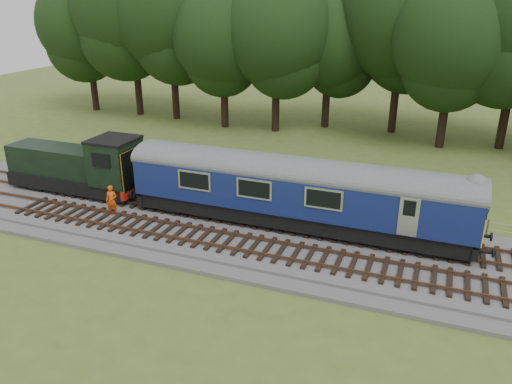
% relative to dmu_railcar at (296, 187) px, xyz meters
% --- Properties ---
extents(ground, '(120.00, 120.00, 0.00)m').
position_rel_dmu_railcar_xyz_m(ground, '(1.61, -1.40, -2.61)').
color(ground, '#4D6124').
rests_on(ground, ground).
extents(ballast, '(70.00, 7.00, 0.35)m').
position_rel_dmu_railcar_xyz_m(ballast, '(1.61, -1.40, -2.43)').
color(ballast, '#4C4C4F').
rests_on(ballast, ground).
extents(track_north, '(67.20, 2.40, 0.21)m').
position_rel_dmu_railcar_xyz_m(track_north, '(1.61, -0.00, -2.19)').
color(track_north, black).
rests_on(track_north, ballast).
extents(track_south, '(67.20, 2.40, 0.21)m').
position_rel_dmu_railcar_xyz_m(track_south, '(1.61, -3.00, -2.19)').
color(track_south, black).
rests_on(track_south, ballast).
extents(fence, '(64.00, 0.12, 1.00)m').
position_rel_dmu_railcar_xyz_m(fence, '(1.61, 3.10, -2.61)').
color(fence, '#6B6054').
rests_on(fence, ground).
extents(tree_line, '(70.00, 8.00, 18.00)m').
position_rel_dmu_railcar_xyz_m(tree_line, '(1.61, 20.60, -2.61)').
color(tree_line, black).
rests_on(tree_line, ground).
extents(dmu_railcar, '(18.05, 2.86, 3.88)m').
position_rel_dmu_railcar_xyz_m(dmu_railcar, '(0.00, 0.00, 0.00)').
color(dmu_railcar, black).
rests_on(dmu_railcar, ground).
extents(shunter_loco, '(8.92, 2.60, 3.38)m').
position_rel_dmu_railcar_xyz_m(shunter_loco, '(-13.93, 0.00, -0.63)').
color(shunter_loco, black).
rests_on(shunter_loco, ground).
extents(worker, '(0.72, 0.57, 1.73)m').
position_rel_dmu_railcar_xyz_m(worker, '(-10.03, -2.26, -1.39)').
color(worker, '#F74E0D').
rests_on(worker, ballast).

